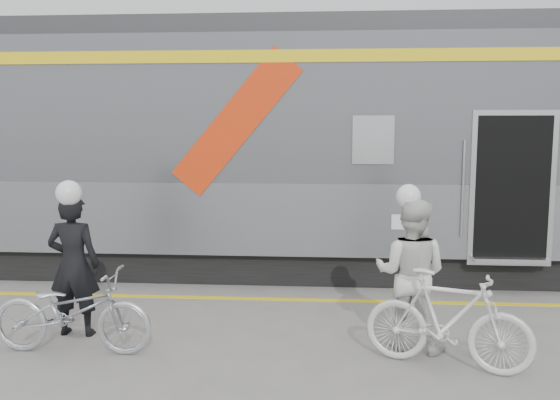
# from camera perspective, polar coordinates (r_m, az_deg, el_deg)

# --- Properties ---
(ground) EXTENTS (90.00, 90.00, 0.00)m
(ground) POSITION_cam_1_polar(r_m,az_deg,el_deg) (6.57, -5.14, -14.89)
(ground) COLOR slate
(ground) RESTS_ON ground
(train) EXTENTS (24.00, 3.17, 4.10)m
(train) POSITION_cam_1_polar(r_m,az_deg,el_deg) (10.21, 7.17, 4.90)
(train) COLOR black
(train) RESTS_ON ground
(safety_strip) EXTENTS (24.00, 0.12, 0.01)m
(safety_strip) POSITION_cam_1_polar(r_m,az_deg,el_deg) (8.58, -2.78, -9.46)
(safety_strip) COLOR yellow
(safety_strip) RESTS_ON ground
(man) EXTENTS (0.62, 0.41, 1.68)m
(man) POSITION_cam_1_polar(r_m,az_deg,el_deg) (7.38, -19.24, -5.92)
(man) COLOR black
(man) RESTS_ON ground
(bicycle_left) EXTENTS (1.77, 0.64, 0.93)m
(bicycle_left) POSITION_cam_1_polar(r_m,az_deg,el_deg) (6.91, -19.39, -10.07)
(bicycle_left) COLOR #B8BAC1
(bicycle_left) RESTS_ON ground
(woman) EXTENTS (0.98, 0.87, 1.68)m
(woman) POSITION_cam_1_polar(r_m,az_deg,el_deg) (6.73, 12.48, -6.96)
(woman) COLOR silver
(woman) RESTS_ON ground
(bicycle_right) EXTENTS (1.76, 1.02, 1.02)m
(bicycle_right) POSITION_cam_1_polar(r_m,az_deg,el_deg) (6.36, 15.84, -11.03)
(bicycle_right) COLOR silver
(bicycle_right) RESTS_ON ground
(helmet_man) EXTENTS (0.29, 0.29, 0.29)m
(helmet_man) POSITION_cam_1_polar(r_m,az_deg,el_deg) (7.22, -19.57, 1.73)
(helmet_man) COLOR white
(helmet_man) RESTS_ON man
(helmet_woman) EXTENTS (0.27, 0.27, 0.27)m
(helmet_woman) POSITION_cam_1_polar(r_m,az_deg,el_deg) (6.56, 12.71, 1.31)
(helmet_woman) COLOR white
(helmet_woman) RESTS_ON woman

